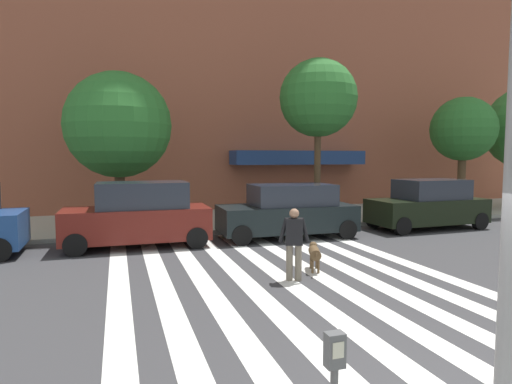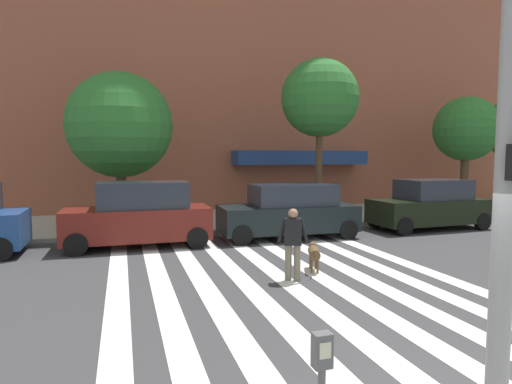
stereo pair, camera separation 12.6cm
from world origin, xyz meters
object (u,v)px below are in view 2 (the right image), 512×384
at_px(street_tree_nearest, 120,126).
at_px(street_tree_middle, 320,99).
at_px(pedestrian_bystander, 466,192).
at_px(parked_car_third_in_line, 289,211).
at_px(parked_car_fourth_in_line, 430,205).
at_px(street_tree_further, 466,130).
at_px(pedestrian_dog_walker, 293,240).
at_px(parked_car_behind_first, 139,215).
at_px(dog_on_leash, 314,253).

distance_m(street_tree_nearest, street_tree_middle, 7.96).
bearing_deg(street_tree_middle, pedestrian_bystander, 5.51).
height_order(parked_car_third_in_line, parked_car_fourth_in_line, parked_car_fourth_in_line).
bearing_deg(street_tree_further, pedestrian_bystander, 35.94).
bearing_deg(pedestrian_bystander, pedestrian_dog_walker, -146.91).
distance_m(parked_car_behind_first, street_tree_nearest, 4.35).
relative_size(street_tree_middle, dog_on_leash, 6.59).
xyz_separation_m(parked_car_behind_first, street_tree_nearest, (-0.52, 3.14, 2.96)).
bearing_deg(dog_on_leash, pedestrian_dog_walker, -141.82).
bearing_deg(dog_on_leash, parked_car_fourth_in_line, 31.56).
height_order(street_tree_middle, dog_on_leash, street_tree_middle).
xyz_separation_m(parked_car_fourth_in_line, pedestrian_bystander, (4.89, 3.33, 0.15)).
relative_size(pedestrian_dog_walker, pedestrian_bystander, 1.00).
xyz_separation_m(parked_car_behind_first, parked_car_fourth_in_line, (10.85, 0.00, -0.06)).
distance_m(street_tree_middle, dog_on_leash, 8.90).
bearing_deg(street_tree_nearest, parked_car_third_in_line, -29.68).
xyz_separation_m(parked_car_third_in_line, street_tree_further, (10.27, 2.99, 3.18)).
bearing_deg(street_tree_middle, parked_car_third_in_line, -132.82).
xyz_separation_m(street_tree_further, dog_on_leash, (-11.30, -7.22, -3.64)).
relative_size(parked_car_third_in_line, dog_on_leash, 4.67).
bearing_deg(pedestrian_dog_walker, street_tree_middle, 60.47).
distance_m(street_tree_further, pedestrian_bystander, 3.07).
xyz_separation_m(street_tree_middle, street_tree_further, (7.93, 0.46, -1.09)).
bearing_deg(parked_car_behind_first, dog_on_leash, -46.86).
bearing_deg(pedestrian_dog_walker, parked_car_third_in_line, 69.20).
height_order(street_tree_further, dog_on_leash, street_tree_further).
height_order(parked_car_third_in_line, street_tree_middle, street_tree_middle).
xyz_separation_m(street_tree_middle, pedestrian_dog_walker, (-4.19, -7.40, -4.25)).
bearing_deg(pedestrian_bystander, parked_car_behind_first, -168.04).
bearing_deg(pedestrian_dog_walker, parked_car_behind_first, 122.75).
xyz_separation_m(parked_car_third_in_line, pedestrian_bystander, (10.75, 3.34, 0.17)).
bearing_deg(parked_car_third_in_line, pedestrian_bystander, 17.24).
distance_m(street_tree_nearest, street_tree_further, 15.78).
height_order(street_tree_further, pedestrian_bystander, street_tree_further).
relative_size(street_tree_further, pedestrian_dog_walker, 3.35).
relative_size(parked_car_behind_first, street_tree_further, 0.80).
xyz_separation_m(parked_car_fourth_in_line, street_tree_further, (4.41, 2.99, 3.16)).
height_order(parked_car_behind_first, street_tree_middle, street_tree_middle).
relative_size(street_tree_nearest, pedestrian_bystander, 3.51).
height_order(parked_car_fourth_in_line, street_tree_nearest, street_tree_nearest).
relative_size(dog_on_leash, pedestrian_bystander, 0.61).
distance_m(parked_car_third_in_line, street_tree_further, 11.16).
bearing_deg(street_tree_further, parked_car_third_in_line, -163.77).
bearing_deg(street_tree_nearest, dog_on_leash, -58.70).
relative_size(parked_car_fourth_in_line, street_tree_nearest, 0.80).
distance_m(parked_car_third_in_line, pedestrian_dog_walker, 5.22).
bearing_deg(parked_car_fourth_in_line, street_tree_nearest, 164.57).
height_order(street_tree_nearest, dog_on_leash, street_tree_nearest).
relative_size(street_tree_middle, pedestrian_dog_walker, 4.05).
distance_m(parked_car_behind_first, street_tree_further, 15.85).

